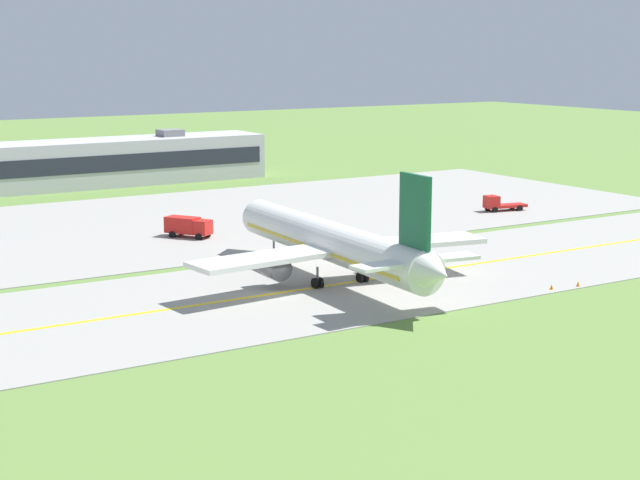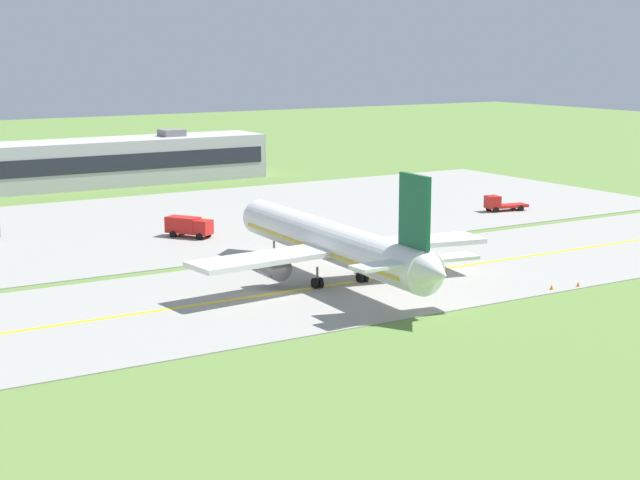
# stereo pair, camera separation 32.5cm
# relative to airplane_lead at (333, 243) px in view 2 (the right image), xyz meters

# --- Properties ---
(ground_plane) EXTENTS (500.00, 500.00, 0.00)m
(ground_plane) POSITION_rel_airplane_lead_xyz_m (-7.28, -1.24, -4.13)
(ground_plane) COLOR olive
(taxiway_strip) EXTENTS (240.00, 28.00, 0.10)m
(taxiway_strip) POSITION_rel_airplane_lead_xyz_m (-7.28, -1.24, -4.08)
(taxiway_strip) COLOR #9E9B93
(taxiway_strip) RESTS_ON ground
(apron_pad) EXTENTS (140.00, 52.00, 0.10)m
(apron_pad) POSITION_rel_airplane_lead_xyz_m (2.72, 40.76, -4.08)
(apron_pad) COLOR #9E9B93
(apron_pad) RESTS_ON ground
(taxiway_centreline) EXTENTS (220.00, 0.60, 0.01)m
(taxiway_centreline) POSITION_rel_airplane_lead_xyz_m (-7.28, -1.24, -4.03)
(taxiway_centreline) COLOR yellow
(taxiway_centreline) RESTS_ON taxiway_strip
(airplane_lead) EXTENTS (32.48, 39.64, 12.70)m
(airplane_lead) POSITION_rel_airplane_lead_xyz_m (0.00, 0.00, 0.00)
(airplane_lead) COLOR white
(airplane_lead) RESTS_ON ground
(service_truck_baggage) EXTENTS (4.96, 6.16, 2.60)m
(service_truck_baggage) POSITION_rel_airplane_lead_xyz_m (-2.35, 29.92, -2.60)
(service_truck_baggage) COLOR red
(service_truck_baggage) RESTS_ON ground
(service_truck_catering) EXTENTS (6.67, 3.29, 2.59)m
(service_truck_catering) POSITION_rel_airplane_lead_xyz_m (44.41, 24.52, -2.95)
(service_truck_catering) COLOR red
(service_truck_catering) RESTS_ON ground
(terminal_building) EXTENTS (53.72, 11.16, 9.07)m
(terminal_building) POSITION_rel_airplane_lead_xyz_m (7.60, 82.31, -0.18)
(terminal_building) COLOR #B2B2B7
(terminal_building) RESTS_ON ground
(traffic_cone_near_edge) EXTENTS (0.44, 0.44, 0.60)m
(traffic_cone_near_edge) POSITION_rel_airplane_lead_xyz_m (16.52, -14.20, -3.83)
(traffic_cone_near_edge) COLOR orange
(traffic_cone_near_edge) RESTS_ON ground
(traffic_cone_mid_edge) EXTENTS (0.44, 0.44, 0.60)m
(traffic_cone_mid_edge) POSITION_rel_airplane_lead_xyz_m (19.71, -14.65, -3.83)
(traffic_cone_mid_edge) COLOR orange
(traffic_cone_mid_edge) RESTS_ON ground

